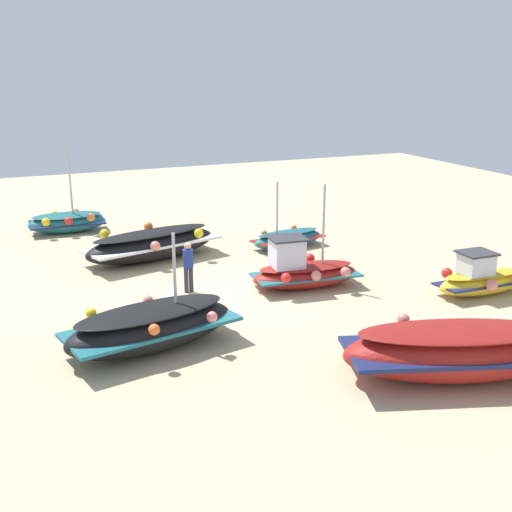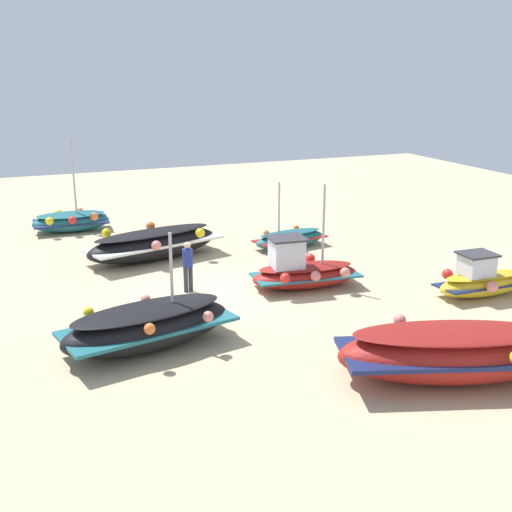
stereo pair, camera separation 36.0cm
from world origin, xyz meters
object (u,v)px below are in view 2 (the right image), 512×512
Objects in this scene: fishing_boat_5 at (71,221)px; fishing_boat_6 at (148,326)px; fishing_boat_2 at (453,352)px; fishing_boat_1 at (303,271)px; fishing_boat_3 at (482,281)px; fishing_boat_0 at (154,243)px; fishing_boat_4 at (290,238)px; person_walking at (188,263)px.

fishing_boat_6 is (-12.73, -0.41, 0.15)m from fishing_boat_5.
fishing_boat_5 reaches higher than fishing_boat_2.
fishing_boat_1 is 1.16× the size of fishing_boat_3.
fishing_boat_3 is (-7.61, -8.44, -0.10)m from fishing_boat_0.
person_walking is at bearing -155.05° from fishing_boat_4.
fishing_boat_0 is 1.49× the size of fishing_boat_1.
fishing_boat_3 is 7.77m from fishing_boat_4.
fishing_boat_3 reaches higher than fishing_boat_2.
fishing_boat_1 reaches higher than fishing_boat_6.
person_walking is (0.99, 3.49, 0.39)m from fishing_boat_1.
fishing_boat_1 is at bearing -107.77° from person_walking.
fishing_boat_4 is (7.09, 3.18, -0.12)m from fishing_boat_3.
person_walking is (3.76, 8.27, 0.44)m from fishing_boat_3.
fishing_boat_1 is 6.83m from fishing_boat_2.
fishing_boat_2 is 5.98m from fishing_boat_3.
fishing_boat_3 is at bearing 131.70° from fishing_boat_5.
fishing_boat_0 is at bearing -40.35° from fishing_boat_3.
fishing_boat_3 reaches higher than fishing_boat_0.
fishing_boat_4 is 6.10m from person_walking.
person_walking is at bearing -131.25° from fishing_boat_6.
fishing_boat_2 is 7.31m from fishing_boat_6.
fishing_boat_1 is at bearing -166.16° from fishing_boat_6.
fishing_boat_0 is 5.28m from fishing_boat_4.
fishing_boat_0 is at bearing 0.66° from person_walking.
person_walking is (3.58, -2.09, 0.33)m from fishing_boat_6.
fishing_boat_0 is 3.35× the size of person_walking.
fishing_boat_6 is at bearing 93.71° from fishing_boat_5.
fishing_boat_1 is 0.65× the size of fishing_boat_2.
person_walking is at bearing -44.96° from fishing_boat_2.
person_walking is (7.81, 3.87, 0.26)m from fishing_boat_2.
fishing_boat_4 is at bearing -64.13° from fishing_boat_3.
fishing_boat_2 is at bearing 133.62° from fishing_boat_6.
fishing_boat_5 is at bearing -50.77° from fishing_boat_2.
fishing_boat_2 is at bearing -104.49° from fishing_boat_4.
person_walking is (-3.33, 5.08, 0.56)m from fishing_boat_4.
fishing_boat_4 reaches higher than fishing_boat_3.
fishing_boat_2 is 1.79× the size of fishing_boat_4.
fishing_boat_5 is (16.96, 6.37, -0.22)m from fishing_boat_2.
fishing_boat_5 is at bearing 13.35° from person_walking.
fishing_boat_1 is 0.91× the size of fishing_boat_5.
fishing_boat_0 is 12.34m from fishing_boat_2.
fishing_boat_2 is at bearing -155.51° from person_walking.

